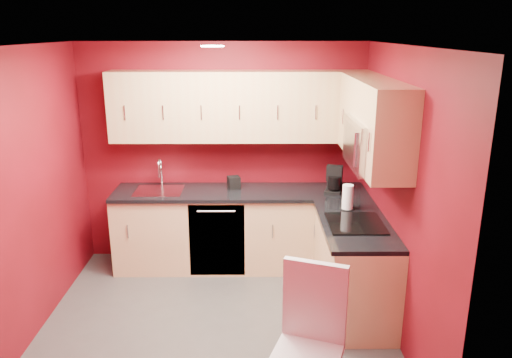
{
  "coord_description": "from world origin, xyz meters",
  "views": [
    {
      "loc": [
        0.34,
        -4.06,
        2.62
      ],
      "look_at": [
        0.37,
        0.55,
        1.24
      ],
      "focal_mm": 35.0,
      "sensor_mm": 36.0,
      "label": 1
    }
  ],
  "objects_px": {
    "microwave": "(373,144)",
    "paper_towel": "(348,197)",
    "dining_chair": "(306,350)",
    "napkin_holder": "(234,182)",
    "coffee_maker": "(334,180)",
    "sink": "(159,187)"
  },
  "relations": [
    {
      "from": "microwave",
      "to": "paper_towel",
      "type": "bearing_deg",
      "value": 107.15
    },
    {
      "from": "paper_towel",
      "to": "dining_chair",
      "type": "distance_m",
      "value": 1.92
    },
    {
      "from": "microwave",
      "to": "paper_towel",
      "type": "xyz_separation_m",
      "value": [
        -0.12,
        0.39,
        -0.62
      ]
    },
    {
      "from": "paper_towel",
      "to": "dining_chair",
      "type": "height_order",
      "value": "paper_towel"
    },
    {
      "from": "napkin_holder",
      "to": "paper_towel",
      "type": "bearing_deg",
      "value": -30.76
    },
    {
      "from": "coffee_maker",
      "to": "paper_towel",
      "type": "distance_m",
      "value": 0.55
    },
    {
      "from": "sink",
      "to": "paper_towel",
      "type": "xyz_separation_m",
      "value": [
        1.97,
        -0.62,
        0.09
      ]
    },
    {
      "from": "microwave",
      "to": "coffee_maker",
      "type": "height_order",
      "value": "microwave"
    },
    {
      "from": "microwave",
      "to": "coffee_maker",
      "type": "distance_m",
      "value": 1.13
    },
    {
      "from": "paper_towel",
      "to": "dining_chair",
      "type": "xyz_separation_m",
      "value": [
        -0.57,
        -1.77,
        -0.48
      ]
    },
    {
      "from": "coffee_maker",
      "to": "paper_towel",
      "type": "relative_size",
      "value": 1.14
    },
    {
      "from": "coffee_maker",
      "to": "sink",
      "type": "bearing_deg",
      "value": -165.97
    },
    {
      "from": "coffee_maker",
      "to": "napkin_holder",
      "type": "distance_m",
      "value": 1.1
    },
    {
      "from": "microwave",
      "to": "sink",
      "type": "relative_size",
      "value": 1.46
    },
    {
      "from": "sink",
      "to": "paper_towel",
      "type": "height_order",
      "value": "sink"
    },
    {
      "from": "coffee_maker",
      "to": "dining_chair",
      "type": "height_order",
      "value": "coffee_maker"
    },
    {
      "from": "sink",
      "to": "microwave",
      "type": "bearing_deg",
      "value": -25.6
    },
    {
      "from": "sink",
      "to": "napkin_holder",
      "type": "distance_m",
      "value": 0.83
    },
    {
      "from": "sink",
      "to": "coffee_maker",
      "type": "relative_size",
      "value": 1.83
    },
    {
      "from": "sink",
      "to": "napkin_holder",
      "type": "height_order",
      "value": "sink"
    },
    {
      "from": "sink",
      "to": "napkin_holder",
      "type": "relative_size",
      "value": 3.79
    },
    {
      "from": "sink",
      "to": "dining_chair",
      "type": "xyz_separation_m",
      "value": [
        1.4,
        -2.38,
        -0.39
      ]
    }
  ]
}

